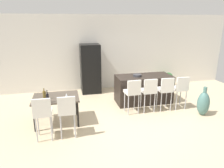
# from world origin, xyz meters

# --- Properties ---
(ground_plane) EXTENTS (10.00, 10.00, 0.00)m
(ground_plane) POSITION_xyz_m (0.00, 0.00, 0.00)
(ground_plane) COLOR #C6B28E
(back_wall) EXTENTS (10.00, 0.12, 2.90)m
(back_wall) POSITION_xyz_m (0.00, 2.61, 1.45)
(back_wall) COLOR silver
(back_wall) RESTS_ON ground_plane
(kitchen_island) EXTENTS (1.84, 0.83, 0.92)m
(kitchen_island) POSITION_xyz_m (0.69, 0.72, 0.46)
(kitchen_island) COLOR black
(kitchen_island) RESTS_ON ground_plane
(bar_chair_left) EXTENTS (0.43, 0.43, 1.05)m
(bar_chair_left) POSITION_xyz_m (0.03, -0.08, 0.70)
(bar_chair_left) COLOR silver
(bar_chair_left) RESTS_ON ground_plane
(bar_chair_middle) EXTENTS (0.40, 0.40, 1.05)m
(bar_chair_middle) POSITION_xyz_m (0.54, -0.08, 0.70)
(bar_chair_middle) COLOR silver
(bar_chair_middle) RESTS_ON ground_plane
(bar_chair_right) EXTENTS (0.41, 0.41, 1.05)m
(bar_chair_right) POSITION_xyz_m (1.08, -0.08, 0.70)
(bar_chair_right) COLOR silver
(bar_chair_right) RESTS_ON ground_plane
(bar_chair_far) EXTENTS (0.40, 0.40, 1.05)m
(bar_chair_far) POSITION_xyz_m (1.58, -0.08, 0.70)
(bar_chair_far) COLOR silver
(bar_chair_far) RESTS_ON ground_plane
(dining_table) EXTENTS (1.19, 0.90, 0.74)m
(dining_table) POSITION_xyz_m (-2.13, -0.19, 0.67)
(dining_table) COLOR #4C4238
(dining_table) RESTS_ON ground_plane
(dining_chair_near) EXTENTS (0.40, 0.40, 1.05)m
(dining_chair_near) POSITION_xyz_m (-2.40, -1.00, 0.70)
(dining_chair_near) COLOR silver
(dining_chair_near) RESTS_ON ground_plane
(dining_chair_far) EXTENTS (0.40, 0.40, 1.05)m
(dining_chair_far) POSITION_xyz_m (-1.86, -1.00, 0.70)
(dining_chair_far) COLOR silver
(dining_chair_far) RESTS_ON ground_plane
(wine_bottle_left) EXTENTS (0.08, 0.08, 0.28)m
(wine_bottle_left) POSITION_xyz_m (-2.40, -0.28, 0.85)
(wine_bottle_left) COLOR brown
(wine_bottle_left) RESTS_ON dining_table
(wine_bottle_far) EXTENTS (0.07, 0.07, 0.32)m
(wine_bottle_far) POSITION_xyz_m (-2.31, -0.56, 0.86)
(wine_bottle_far) COLOR black
(wine_bottle_far) RESTS_ON dining_table
(wine_glass_middle) EXTENTS (0.07, 0.07, 0.17)m
(wine_glass_middle) POSITION_xyz_m (-1.85, -0.46, 0.86)
(wine_glass_middle) COLOR silver
(wine_glass_middle) RESTS_ON dining_table
(refrigerator) EXTENTS (0.72, 0.68, 1.84)m
(refrigerator) POSITION_xyz_m (-0.91, 2.17, 0.92)
(refrigerator) COLOR black
(refrigerator) RESTS_ON ground_plane
(fruit_bowl) EXTENTS (0.28, 0.28, 0.07)m
(fruit_bowl) POSITION_xyz_m (0.44, 0.69, 0.96)
(fruit_bowl) COLOR #333338
(fruit_bowl) RESTS_ON kitchen_island
(floor_vase) EXTENTS (0.35, 0.35, 0.86)m
(floor_vase) POSITION_xyz_m (2.01, -0.65, 0.36)
(floor_vase) COLOR #47706B
(floor_vase) RESTS_ON ground_plane
(potted_plant) EXTENTS (0.39, 0.39, 0.59)m
(potted_plant) POSITION_xyz_m (2.36, 2.16, 0.34)
(potted_plant) COLOR #996B4C
(potted_plant) RESTS_ON ground_plane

